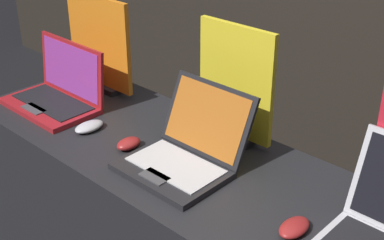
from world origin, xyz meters
name	(u,v)px	position (x,y,z in m)	size (l,w,h in m)	color
laptop_front	(58,91)	(-0.67, 0.25, 1.04)	(0.39, 0.25, 0.24)	maroon
mouse_front	(89,127)	(-0.40, 0.20, 0.99)	(0.07, 0.12, 0.03)	#B2B2B7
promo_stand_front	(100,46)	(-0.67, 0.46, 1.17)	(0.36, 0.07, 0.40)	black
laptop_middle	(186,150)	(0.01, 0.26, 1.04)	(0.33, 0.34, 0.24)	black
mouse_middle	(129,144)	(-0.20, 0.21, 1.00)	(0.06, 0.09, 0.04)	maroon
promo_stand_middle	(235,87)	(0.01, 0.50, 1.18)	(0.30, 0.07, 0.41)	black
mouse_back	(294,227)	(0.46, 0.22, 0.99)	(0.07, 0.11, 0.03)	maroon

